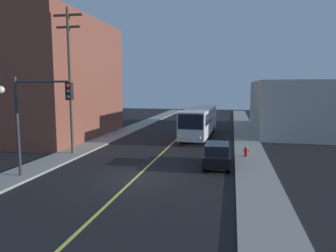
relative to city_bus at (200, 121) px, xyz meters
name	(u,v)px	position (x,y,z in m)	size (l,w,h in m)	color
ground_plane	(135,178)	(-2.20, -16.51, -1.82)	(120.00, 120.00, 0.00)	black
sidewalk_left	(95,144)	(-9.45, -6.51, -1.74)	(2.50, 90.00, 0.15)	gray
sidewalk_right	(249,150)	(5.05, -6.51, -1.74)	(2.50, 90.00, 0.15)	gray
lane_stripe_center	(178,139)	(-2.20, -1.51, -1.81)	(0.16, 60.00, 0.01)	#D8CC4C
building_left_brick	(53,80)	(-15.69, -3.23, 4.51)	(10.00, 16.20, 12.66)	brown
building_right_warehouse	(304,106)	(12.30, 7.26, 1.31)	(12.00, 18.89, 6.26)	#B2B2A8
city_bus	(200,121)	(0.00, 0.00, 0.00)	(3.01, 12.23, 3.20)	silver
parked_car_black	(217,154)	(2.54, -12.52, -0.98)	(1.91, 4.44, 1.62)	black
utility_pole_near	(70,76)	(-9.19, -11.26, 4.63)	(2.40, 0.28, 11.53)	brown
traffic_signal_left_corner	(39,108)	(-7.61, -17.81, 2.49)	(3.75, 0.48, 6.00)	#2D2D33
fire_hydrant	(246,151)	(4.65, -9.65, -1.23)	(0.44, 0.26, 0.84)	red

